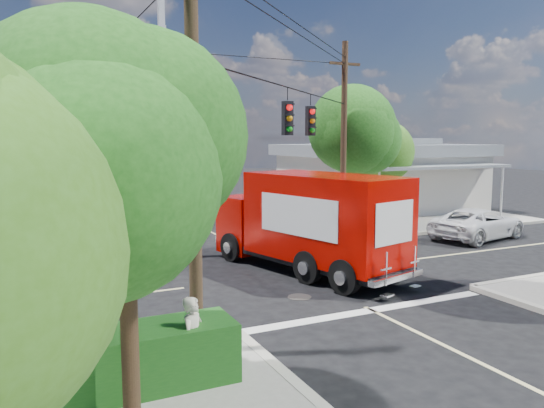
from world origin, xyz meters
TOP-DOWN VIEW (x-y plane):
  - ground at (0.00, 0.00)m, footprint 120.00×120.00m
  - sidewalk_ne at (10.88, 10.88)m, footprint 14.12×14.12m
  - road_markings at (0.00, -1.47)m, footprint 32.00×32.00m
  - building_ne at (12.50, 11.97)m, footprint 11.80×10.20m
  - radio_tower at (0.50, 20.00)m, footprint 0.80×0.80m
  - tree_sw_front at (-6.99, -7.54)m, footprint 3.88×3.78m
  - tree_ne_front at (7.21, 6.76)m, footprint 4.21×4.14m
  - tree_ne_back at (9.81, 8.96)m, footprint 3.77×3.66m
  - palm_nw_front at (-7.50, 7.50)m, footprint 3.01×3.08m
  - utility_poles at (-1.58, 1.60)m, footprint 12.00×10.68m
  - picket_fence at (-7.80, -5.60)m, footprint 5.94×0.06m
  - hedge_sw at (-8.00, -6.40)m, footprint 6.20×1.20m
  - vending_boxes at (6.50, 6.20)m, footprint 1.90×0.50m
  - delivery_truck at (0.54, 0.15)m, footprint 4.29×8.26m
  - parked_car at (10.59, 2.06)m, footprint 5.54×3.45m
  - pedestrian at (-5.72, -6.68)m, footprint 0.71×0.70m

SIDE VIEW (x-z plane):
  - ground at x=0.00m, z-range 0.00..0.00m
  - road_markings at x=0.00m, z-range 0.00..0.01m
  - sidewalk_ne at x=10.88m, z-range 0.00..0.14m
  - picket_fence at x=-7.80m, z-range 0.18..1.18m
  - hedge_sw at x=-8.00m, z-range 0.14..1.24m
  - vending_boxes at x=6.50m, z-range 0.14..1.24m
  - parked_car at x=10.59m, z-range 0.00..1.43m
  - pedestrian at x=-5.72m, z-range 0.14..1.79m
  - delivery_truck at x=0.54m, z-range 0.03..3.46m
  - building_ne at x=12.50m, z-range 0.07..4.57m
  - tree_ne_back at x=9.81m, z-range 1.27..7.10m
  - tree_sw_front at x=-6.99m, z-range 1.32..7.35m
  - utility_poles at x=-1.58m, z-range 0.17..9.17m
  - tree_ne_front at x=7.21m, z-range 1.44..8.09m
  - palm_nw_front at x=-7.50m, z-range 2.25..7.84m
  - radio_tower at x=0.50m, z-range -2.86..14.14m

